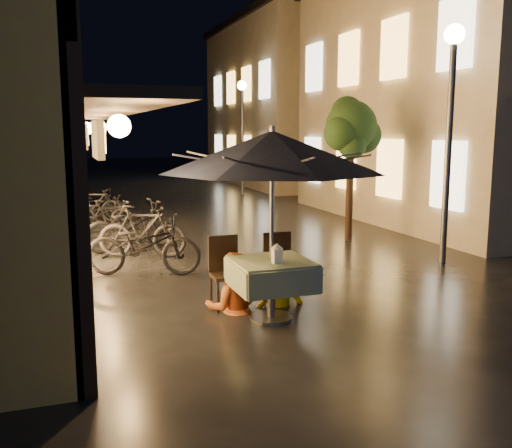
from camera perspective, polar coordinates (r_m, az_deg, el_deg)
name	(u,v)px	position (r m, az deg, el deg)	size (l,w,h in m)	color
ground	(350,311)	(7.86, 9.36, -8.60)	(90.00, 90.00, 0.00)	black
east_building_near	(482,93)	(17.17, 21.65, 12.04)	(7.30, 9.30, 6.80)	#BBB096
east_building_far	(308,103)	(26.98, 5.24, 11.95)	(7.30, 10.30, 7.30)	#BBB096
street_tree	(351,130)	(12.60, 9.53, 9.28)	(1.43, 1.20, 3.15)	black
streetlamp_near	(451,101)	(10.83, 18.91, 11.56)	(0.36, 0.36, 4.23)	#59595E
streetlamp_far	(242,117)	(21.60, -1.39, 10.69)	(0.36, 0.36, 4.23)	#59595E
cafe_table	(271,275)	(7.30, 1.56, -5.09)	(0.99, 0.99, 0.78)	#59595E
patio_umbrella	(272,151)	(7.07, 1.61, 7.26)	(2.83, 2.83, 2.46)	#59595E
cafe_chair_left	(225,268)	(7.86, -3.09, -4.41)	(0.42, 0.42, 0.97)	black
cafe_chair_right	(279,264)	(8.11, 2.36, -3.97)	(0.42, 0.42, 0.97)	black
table_lantern	(277,252)	(7.05, 2.10, -2.84)	(0.16, 0.16, 0.25)	white
person_orange	(233,254)	(7.62, -2.35, -2.98)	(0.76, 0.59, 1.56)	#CA5E27
person_yellow	(280,257)	(7.89, 2.38, -3.32)	(0.87, 0.50, 1.35)	#F4CA00
bicycle_0	(143,246)	(9.72, -11.20, -2.12)	(0.67, 1.92, 1.01)	black
bicycle_1	(142,231)	(11.07, -11.30, -0.73)	(0.48, 1.68, 1.01)	black
bicycle_2	(131,226)	(11.80, -12.43, -0.16)	(0.67, 1.92, 1.01)	black
bicycle_3	(111,221)	(12.68, -14.26, 0.27)	(0.44, 1.57, 0.94)	black
bicycle_4	(100,213)	(14.32, -15.35, 1.05)	(0.56, 1.62, 0.85)	black
bicycle_5	(94,205)	(15.66, -15.90, 1.83)	(0.43, 1.52, 0.92)	black
bicycle_6	(95,205)	(16.11, -15.84, 1.89)	(0.55, 1.59, 0.83)	black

